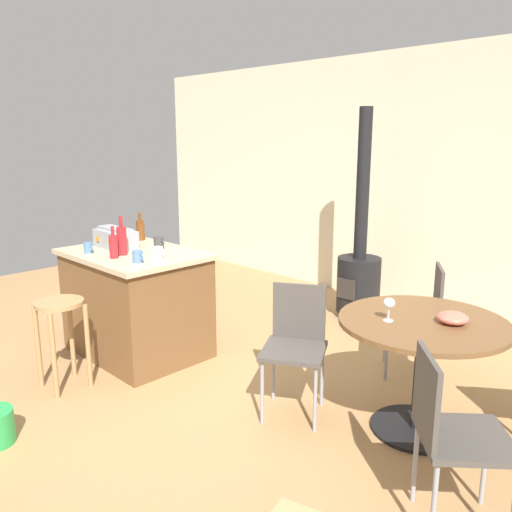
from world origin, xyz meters
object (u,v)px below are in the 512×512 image
(folding_chair_right, at_px, (451,429))
(cup_2, at_px, (138,257))
(toolbox, at_px, (116,238))
(wine_glass, at_px, (389,304))
(cup_3, at_px, (158,252))
(wooden_stool, at_px, (61,324))
(folding_chair_far, at_px, (420,311))
(bottle_1, at_px, (122,240))
(cup_0, at_px, (88,248))
(bottle_0, at_px, (113,246))
(cup_1, at_px, (159,243))
(bottle_2, at_px, (140,230))
(wood_stove, at_px, (359,270))
(serving_bowl, at_px, (453,318))
(folding_chair_left, at_px, (296,340))
(kitchen_island, at_px, (136,302))
(dining_table, at_px, (421,347))

(folding_chair_right, distance_m, cup_2, 2.49)
(toolbox, height_order, wine_glass, toolbox)
(toolbox, distance_m, cup_3, 0.57)
(wooden_stool, relative_size, wine_glass, 4.62)
(wine_glass, bearing_deg, cup_2, -162.47)
(folding_chair_far, relative_size, folding_chair_right, 1.00)
(bottle_1, height_order, cup_0, bottle_1)
(folding_chair_far, bearing_deg, bottle_0, -139.93)
(folding_chair_right, xyz_separation_m, cup_1, (-2.77, 0.36, 0.42))
(cup_0, distance_m, cup_3, 0.61)
(bottle_2, bearing_deg, wood_stove, 55.65)
(cup_0, bearing_deg, serving_bowl, 18.58)
(wooden_stool, bearing_deg, cup_3, 79.11)
(cup_2, xyz_separation_m, serving_bowl, (2.10, 0.80, -0.16))
(folding_chair_right, distance_m, cup_0, 3.06)
(folding_chair_far, relative_size, cup_1, 7.09)
(cup_2, height_order, serving_bowl, cup_2)
(folding_chair_left, bearing_deg, wooden_stool, -146.64)
(kitchen_island, xyz_separation_m, dining_table, (2.31, 0.55, 0.12))
(dining_table, bearing_deg, wood_stove, 133.74)
(bottle_0, xyz_separation_m, bottle_2, (-0.48, 0.56, 0.00))
(cup_2, distance_m, serving_bowl, 2.25)
(cup_1, bearing_deg, cup_2, -52.50)
(dining_table, distance_m, bottle_1, 2.41)
(cup_0, height_order, cup_1, cup_1)
(folding_chair_far, height_order, folding_chair_left, folding_chair_far)
(dining_table, bearing_deg, cup_2, -159.43)
(cup_3, bearing_deg, cup_0, -149.09)
(kitchen_island, height_order, folding_chair_left, kitchen_island)
(wood_stove, bearing_deg, cup_2, -101.64)
(cup_1, relative_size, serving_bowl, 0.68)
(bottle_0, relative_size, cup_0, 2.34)
(folding_chair_left, relative_size, toolbox, 2.14)
(bottle_2, bearing_deg, wooden_stool, -62.52)
(bottle_0, height_order, serving_bowl, bottle_0)
(kitchen_island, distance_m, cup_1, 0.54)
(kitchen_island, distance_m, toolbox, 0.58)
(wood_stove, distance_m, bottle_2, 2.20)
(wooden_stool, relative_size, cup_3, 5.54)
(dining_table, xyz_separation_m, cup_2, (-1.95, -0.73, 0.37))
(toolbox, xyz_separation_m, cup_2, (0.62, -0.18, -0.04))
(folding_chair_right, height_order, bottle_0, bottle_0)
(cup_1, xyz_separation_m, serving_bowl, (2.42, 0.38, -0.17))
(bottle_1, bearing_deg, folding_chair_left, 12.05)
(kitchen_island, distance_m, wooden_stool, 0.76)
(folding_chair_far, height_order, bottle_1, bottle_1)
(folding_chair_right, bearing_deg, cup_2, -178.76)
(wood_stove, bearing_deg, wine_glass, -51.98)
(cup_1, distance_m, cup_3, 0.34)
(wood_stove, height_order, cup_0, wood_stove)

